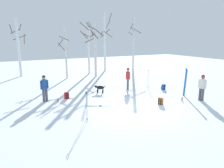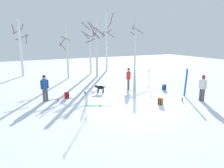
{
  "view_description": "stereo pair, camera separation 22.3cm",
  "coord_description": "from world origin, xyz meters",
  "px_view_note": "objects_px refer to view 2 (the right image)",
  "views": [
    {
      "loc": [
        -6.24,
        -9.35,
        3.99
      ],
      "look_at": [
        -0.23,
        2.25,
        1.0
      ],
      "focal_mm": 32.27,
      "sensor_mm": 36.0,
      "label": 1
    },
    {
      "loc": [
        -6.05,
        -9.45,
        3.99
      ],
      "look_at": [
        -0.23,
        2.25,
        1.0
      ],
      "focal_mm": 32.27,
      "sensor_mm": 36.0,
      "label": 2
    }
  ],
  "objects_px": {
    "backpack_0": "(67,95)",
    "water_bottle_1": "(58,100)",
    "ski_pair_lying_1": "(124,96)",
    "birch_tree_3": "(90,47)",
    "ski_pair_planted_0": "(186,83)",
    "birch_tree_0": "(21,46)",
    "birch_tree_5": "(135,42)",
    "ski_pair_lying_0": "(101,106)",
    "backpack_2": "(164,87)",
    "birch_tree_1": "(67,52)",
    "person_0": "(128,77)",
    "backpack_1": "(161,101)",
    "person_2": "(203,86)",
    "birch_tree_2": "(97,48)",
    "birch_tree_4": "(107,41)",
    "dog": "(100,88)",
    "ski_poles_0": "(85,105)",
    "water_bottle_0": "(182,99)",
    "ski_poles_1": "(149,78)",
    "person_1": "(45,86)"
  },
  "relations": [
    {
      "from": "ski_poles_1",
      "to": "ski_poles_0",
      "type": "bearing_deg",
      "value": -148.51
    },
    {
      "from": "birch_tree_5",
      "to": "ski_poles_0",
      "type": "bearing_deg",
      "value": -130.98
    },
    {
      "from": "person_0",
      "to": "dog",
      "type": "height_order",
      "value": "person_0"
    },
    {
      "from": "birch_tree_4",
      "to": "person_0",
      "type": "bearing_deg",
      "value": -104.85
    },
    {
      "from": "ski_pair_planted_0",
      "to": "person_0",
      "type": "bearing_deg",
      "value": 126.58
    },
    {
      "from": "ski_pair_planted_0",
      "to": "ski_pair_lying_0",
      "type": "distance_m",
      "value": 6.25
    },
    {
      "from": "person_2",
      "to": "backpack_2",
      "type": "distance_m",
      "value": 3.42
    },
    {
      "from": "person_2",
      "to": "birch_tree_1",
      "type": "bearing_deg",
      "value": 117.1
    },
    {
      "from": "ski_pair_planted_0",
      "to": "ski_poles_1",
      "type": "height_order",
      "value": "ski_pair_planted_0"
    },
    {
      "from": "backpack_1",
      "to": "water_bottle_0",
      "type": "height_order",
      "value": "backpack_1"
    },
    {
      "from": "birch_tree_3",
      "to": "birch_tree_0",
      "type": "bearing_deg",
      "value": 164.66
    },
    {
      "from": "backpack_0",
      "to": "water_bottle_1",
      "type": "distance_m",
      "value": 0.84
    },
    {
      "from": "water_bottle_0",
      "to": "birch_tree_3",
      "type": "bearing_deg",
      "value": 97.62
    },
    {
      "from": "dog",
      "to": "birch_tree_4",
      "type": "distance_m",
      "value": 11.05
    },
    {
      "from": "birch_tree_3",
      "to": "birch_tree_4",
      "type": "bearing_deg",
      "value": 24.61
    },
    {
      "from": "backpack_1",
      "to": "ski_pair_lying_1",
      "type": "bearing_deg",
      "value": 112.74
    },
    {
      "from": "ski_pair_lying_1",
      "to": "birch_tree_3",
      "type": "xyz_separation_m",
      "value": [
        1.16,
        9.7,
        3.03
      ]
    },
    {
      "from": "ski_pair_planted_0",
      "to": "ski_poles_0",
      "type": "distance_m",
      "value": 7.72
    },
    {
      "from": "ski_pair_lying_0",
      "to": "birch_tree_3",
      "type": "distance_m",
      "value": 11.82
    },
    {
      "from": "ski_poles_1",
      "to": "birch_tree_5",
      "type": "distance_m",
      "value": 9.64
    },
    {
      "from": "ski_pair_lying_1",
      "to": "backpack_0",
      "type": "height_order",
      "value": "backpack_0"
    },
    {
      "from": "dog",
      "to": "birch_tree_4",
      "type": "bearing_deg",
      "value": 62.19
    },
    {
      "from": "birch_tree_1",
      "to": "dog",
      "type": "bearing_deg",
      "value": -83.9
    },
    {
      "from": "person_2",
      "to": "birch_tree_2",
      "type": "relative_size",
      "value": 0.3
    },
    {
      "from": "ski_poles_0",
      "to": "birch_tree_4",
      "type": "xyz_separation_m",
      "value": [
        7.58,
        13.77,
        2.86
      ]
    },
    {
      "from": "person_1",
      "to": "birch_tree_0",
      "type": "bearing_deg",
      "value": 94.18
    },
    {
      "from": "birch_tree_3",
      "to": "birch_tree_5",
      "type": "height_order",
      "value": "birch_tree_5"
    },
    {
      "from": "person_2",
      "to": "ski_poles_0",
      "type": "distance_m",
      "value": 7.79
    },
    {
      "from": "person_0",
      "to": "backpack_2",
      "type": "xyz_separation_m",
      "value": [
        2.42,
        -1.43,
        -0.77
      ]
    },
    {
      "from": "person_1",
      "to": "water_bottle_0",
      "type": "bearing_deg",
      "value": -26.65
    },
    {
      "from": "ski_pair_planted_0",
      "to": "birch_tree_0",
      "type": "bearing_deg",
      "value": 125.7
    },
    {
      "from": "backpack_1",
      "to": "backpack_2",
      "type": "height_order",
      "value": "same"
    },
    {
      "from": "ski_pair_lying_0",
      "to": "backpack_2",
      "type": "relative_size",
      "value": 4.11
    },
    {
      "from": "ski_pair_lying_1",
      "to": "backpack_1",
      "type": "relative_size",
      "value": 3.49
    },
    {
      "from": "backpack_2",
      "to": "water_bottle_1",
      "type": "relative_size",
      "value": 1.75
    },
    {
      "from": "birch_tree_1",
      "to": "birch_tree_3",
      "type": "relative_size",
      "value": 0.9
    },
    {
      "from": "backpack_0",
      "to": "birch_tree_4",
      "type": "bearing_deg",
      "value": 52.12
    },
    {
      "from": "water_bottle_1",
      "to": "birch_tree_4",
      "type": "xyz_separation_m",
      "value": [
        8.19,
        10.13,
        3.52
      ]
    },
    {
      "from": "ski_pair_lying_0",
      "to": "birch_tree_2",
      "type": "distance_m",
      "value": 10.06
    },
    {
      "from": "ski_pair_planted_0",
      "to": "birch_tree_0",
      "type": "height_order",
      "value": "birch_tree_0"
    },
    {
      "from": "person_1",
      "to": "birch_tree_4",
      "type": "bearing_deg",
      "value": 47.39
    },
    {
      "from": "person_0",
      "to": "birch_tree_5",
      "type": "bearing_deg",
      "value": 54.47
    },
    {
      "from": "backpack_2",
      "to": "birch_tree_1",
      "type": "height_order",
      "value": "birch_tree_1"
    },
    {
      "from": "birch_tree_3",
      "to": "birch_tree_5",
      "type": "relative_size",
      "value": 0.84
    },
    {
      "from": "birch_tree_1",
      "to": "birch_tree_5",
      "type": "xyz_separation_m",
      "value": [
        9.02,
        1.6,
        0.85
      ]
    },
    {
      "from": "ski_pair_lying_0",
      "to": "birch_tree_5",
      "type": "distance_m",
      "value": 14.9
    },
    {
      "from": "birch_tree_4",
      "to": "ski_poles_0",
      "type": "bearing_deg",
      "value": -118.83
    },
    {
      "from": "ski_pair_lying_0",
      "to": "backpack_2",
      "type": "bearing_deg",
      "value": 12.36
    },
    {
      "from": "person_0",
      "to": "ski_pair_lying_0",
      "type": "xyz_separation_m",
      "value": [
        -3.58,
        -2.75,
        -0.97
      ]
    },
    {
      "from": "dog",
      "to": "birch_tree_0",
      "type": "relative_size",
      "value": 0.13
    }
  ]
}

